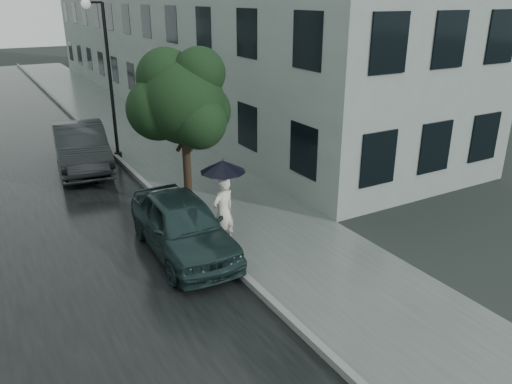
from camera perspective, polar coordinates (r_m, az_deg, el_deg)
ground at (r=11.49m, az=6.05°, el=-8.29°), size 120.00×120.00×0.00m
sidewalk at (r=21.69m, az=-12.34°, el=5.75°), size 3.50×60.00×0.01m
kerb_near at (r=21.22m, az=-17.03°, el=5.15°), size 0.15×60.00×0.15m
asphalt_road at (r=20.79m, az=-26.36°, el=3.30°), size 6.85×60.00×0.00m
building_near at (r=29.81m, az=-7.87°, el=18.95°), size 7.02×36.00×9.00m
pedestrian at (r=12.00m, az=-3.75°, el=-2.23°), size 0.72×0.58×1.72m
umbrella at (r=11.63m, az=-3.81°, el=2.97°), size 1.35×1.35×1.25m
street_tree at (r=13.54m, az=-8.42°, el=10.28°), size 2.87×2.61×4.51m
lamp_post at (r=18.97m, az=-16.84°, el=13.02°), size 0.85×0.32×5.62m
car_near at (r=11.79m, az=-8.38°, el=-3.74°), size 1.78×4.14×1.39m
car_far at (r=18.52m, az=-19.35°, el=4.87°), size 2.15×4.86×1.55m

